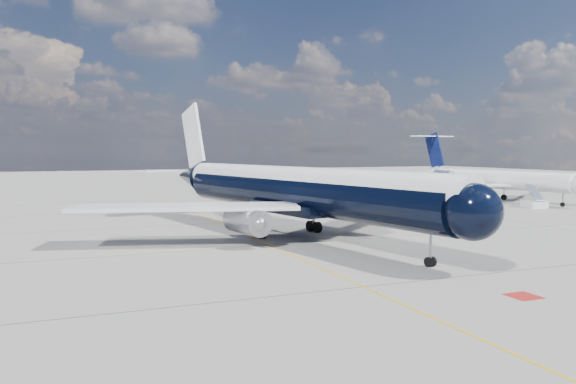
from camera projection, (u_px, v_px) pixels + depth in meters
name	position (u px, v px, depth m)	size (l,w,h in m)	color
ground	(208.00, 218.00, 63.87)	(320.00, 320.00, 0.00)	gray
taxiway_centerline	(220.00, 223.00, 59.26)	(0.16, 160.00, 0.01)	#DEA20B
red_marking	(524.00, 296.00, 29.57)	(1.60, 1.60, 0.01)	maroon
main_airliner	(288.00, 190.00, 50.66)	(37.13, 45.78, 13.32)	black
regional_jet	(490.00, 178.00, 86.18)	(27.32, 31.70, 10.76)	white
boarding_stair	(534.00, 203.00, 75.22)	(2.89, 3.34, 3.22)	white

